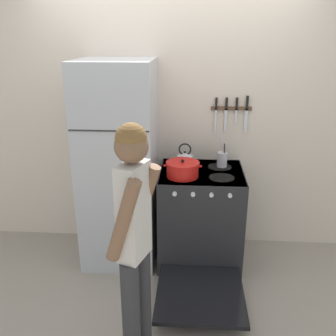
{
  "coord_description": "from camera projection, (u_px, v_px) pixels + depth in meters",
  "views": [
    {
      "loc": [
        0.21,
        -3.53,
        2.09
      ],
      "look_at": [
        0.0,
        -0.5,
        0.98
      ],
      "focal_mm": 40.0,
      "sensor_mm": 36.0,
      "label": 1
    }
  ],
  "objects": [
    {
      "name": "utensil_jar",
      "position": [
        222.0,
        159.0,
        3.48
      ],
      "size": [
        0.09,
        0.09,
        0.27
      ],
      "color": "#B7BABF",
      "rests_on": "stove_range"
    },
    {
      "name": "dutch_oven_pot",
      "position": [
        183.0,
        169.0,
        3.24
      ],
      "size": [
        0.33,
        0.29,
        0.16
      ],
      "color": "red",
      "rests_on": "stove_range"
    },
    {
      "name": "refrigerator",
      "position": [
        119.0,
        165.0,
        3.42
      ],
      "size": [
        0.66,
        0.71,
        1.87
      ],
      "color": "#B7BABF",
      "rests_on": "ground_plane"
    },
    {
      "name": "tea_kettle",
      "position": [
        185.0,
        159.0,
        3.5
      ],
      "size": [
        0.19,
        0.15,
        0.22
      ],
      "color": "silver",
      "rests_on": "stove_range"
    },
    {
      "name": "wall_back",
      "position": [
        171.0,
        121.0,
        3.63
      ],
      "size": [
        10.0,
        0.06,
        2.55
      ],
      "color": "beige",
      "rests_on": "ground_plane"
    },
    {
      "name": "person",
      "position": [
        134.0,
        237.0,
        2.24
      ],
      "size": [
        0.33,
        0.39,
        1.63
      ],
      "rotation": [
        0.0,
        0.0,
        1.24
      ],
      "color": "#2D2D30",
      "rests_on": "ground_plane"
    },
    {
      "name": "ground_plane",
      "position": [
        171.0,
        237.0,
        4.04
      ],
      "size": [
        14.0,
        14.0,
        0.0
      ],
      "primitive_type": "plane",
      "color": "gray"
    },
    {
      "name": "stove_range",
      "position": [
        200.0,
        218.0,
        3.5
      ],
      "size": [
        0.76,
        1.41,
        0.9
      ],
      "color": "#232326",
      "rests_on": "ground_plane"
    },
    {
      "name": "wall_knife_strip",
      "position": [
        232.0,
        108.0,
        3.5
      ],
      "size": [
        0.38,
        0.03,
        0.36
      ],
      "color": "brown"
    }
  ]
}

